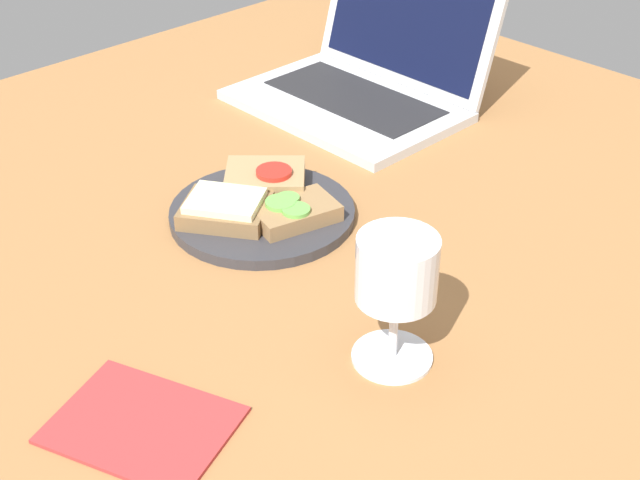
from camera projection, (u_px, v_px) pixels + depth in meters
wooden_table at (321, 278)px, 95.39cm from camera, size 140.00×140.00×3.00cm
plate at (262, 213)px, 102.37cm from camera, size 21.32×21.32×1.27cm
sandwich_with_cucumber at (294, 211)px, 99.43cm from camera, size 8.17×10.48×2.37cm
sandwich_with_tomato at (266, 179)px, 105.00cm from camera, size 11.95×11.98×3.06cm
sandwich_with_cheese at (225, 209)px, 99.59cm from camera, size 12.07×11.57×2.70cm
wine_glass at (397, 276)px, 77.03cm from camera, size 7.53×7.53×13.10cm
laptop at (369, 72)px, 127.63cm from camera, size 31.48×26.76×20.13cm
napkin at (142, 425)px, 74.73cm from camera, size 17.79×15.66×0.40cm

